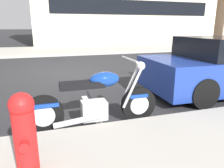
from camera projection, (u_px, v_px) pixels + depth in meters
name	position (u px, v px, depth m)	size (l,w,h in m)	color
ground_plane	(71.00, 73.00, 7.50)	(260.00, 260.00, 0.00)	#28282B
sidewalk_far_curb	(209.00, 46.00, 17.31)	(120.00, 5.00, 0.14)	#ADA89E
parking_stall_stripe	(94.00, 114.00, 3.96)	(0.12, 2.20, 0.01)	silver
parked_motorcycle	(95.00, 102.00, 3.38)	(2.15, 0.62, 1.10)	black
fire_hydrant	(24.00, 132.00, 2.07)	(0.24, 0.36, 0.85)	red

